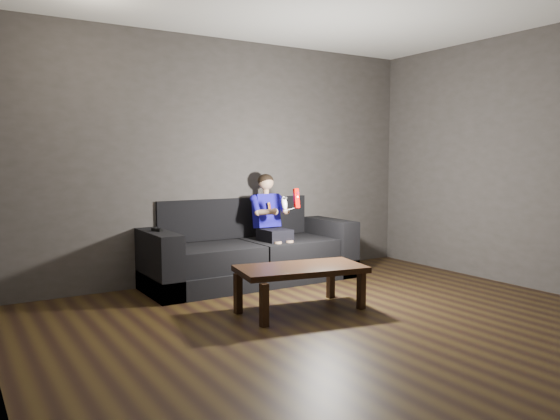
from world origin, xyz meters
TOP-DOWN VIEW (x-y plane):
  - floor at (0.00, 0.00)m, footprint 5.00×5.00m
  - back_wall at (0.00, 2.50)m, footprint 5.00×0.04m
  - sofa at (0.13, 2.22)m, footprint 2.36×1.02m
  - child at (0.40, 2.15)m, footprint 0.43×0.52m
  - wii_remote_red at (0.48, 1.74)m, footprint 0.06×0.08m
  - nunchuk_white at (0.33, 1.75)m, footprint 0.06×0.09m
  - wii_remote_black at (-0.94, 2.13)m, footprint 0.07×0.16m
  - coffee_table at (-0.05, 0.88)m, footprint 1.21×0.76m

SIDE VIEW (x-z plane):
  - floor at x=0.00m, z-range 0.00..0.00m
  - sofa at x=0.13m, z-range -0.16..0.75m
  - coffee_table at x=-0.05m, z-range 0.15..0.56m
  - wii_remote_black at x=-0.94m, z-range 0.64..0.68m
  - child at x=0.40m, z-range 0.21..1.26m
  - nunchuk_white at x=0.33m, z-range 0.82..0.98m
  - wii_remote_red at x=0.48m, z-range 0.84..1.05m
  - back_wall at x=0.00m, z-range 0.00..2.70m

